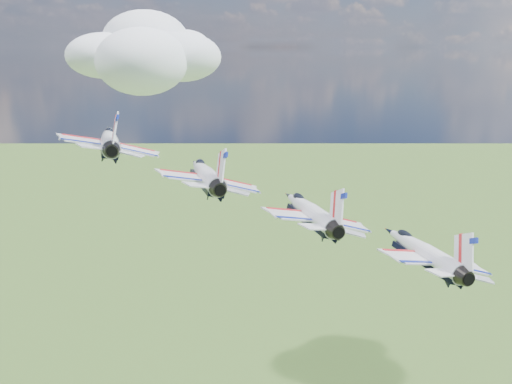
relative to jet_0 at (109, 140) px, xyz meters
name	(u,v)px	position (x,y,z in m)	size (l,w,h in m)	color
cloud_far	(144,49)	(50.43, 179.89, 10.50)	(69.80, 54.84, 27.42)	white
jet_0	(109,140)	(0.00, 0.00, 0.00)	(11.49, 17.02, 5.08)	white
jet_1	(205,174)	(9.43, -8.45, -3.50)	(11.49, 17.02, 5.08)	silver
jet_2	(309,211)	(18.86, -16.89, -7.01)	(11.49, 17.02, 5.08)	silver
jet_3	(422,251)	(28.30, -25.34, -10.51)	(11.49, 17.02, 5.08)	white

